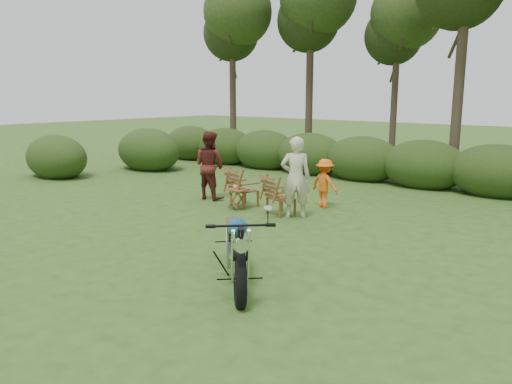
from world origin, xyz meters
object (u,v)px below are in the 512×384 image
Objects in this scene: motorcycle at (237,280)px; adult_a at (295,218)px; lawn_chair_right at (281,214)px; adult_b at (210,199)px; cup at (236,187)px; side_table at (237,199)px; child at (324,207)px; lawn_chair_left at (244,206)px.

adult_a is (-1.53, 3.63, 0.00)m from motorcycle.
adult_b is (-2.47, 0.20, 0.00)m from lawn_chair_right.
lawn_chair_right is 6.85× the size of cup.
cup is at bearing 179.85° from side_table.
adult_a is (1.51, 0.24, -0.25)m from side_table.
motorcycle is at bearing 135.40° from adult_b.
child reaches higher than side_table.
cup reaches higher than lawn_chair_left.
lawn_chair_right is 0.50× the size of adult_a.
cup reaches higher than child.
motorcycle is 4.89m from lawn_chair_left.
adult_b is at bearing -43.28° from adult_a.
cup is (-0.03, 0.00, 0.30)m from side_table.
lawn_chair_left is at bearing 103.66° from side_table.
motorcycle is 3.93m from adult_a.
cup is (-3.07, 3.39, 0.55)m from motorcycle.
lawn_chair_right is 1.82× the size of side_table.
adult_a reaches higher than motorcycle.
cup is at bearing 177.05° from motorcycle.
cup is 0.07× the size of adult_a.
lawn_chair_left is at bearing 45.54° from child.
adult_a is at bearing 9.02° from side_table.
lawn_chair_left is 0.53× the size of adult_a.
adult_a reaches higher than lawn_chair_left.
side_table is at bearing 115.61° from lawn_chair_left.
lawn_chair_left is 1.29m from adult_b.
cup is at bearing 111.12° from lawn_chair_left.
motorcycle is 4.56m from side_table.
motorcycle is 5.15m from child.
lawn_chair_left is 0.80× the size of child.
adult_b is at bearing 7.51° from lawn_chair_left.
cup is (-1.13, -0.27, 0.55)m from lawn_chair_right.
adult_a is at bearing 172.07° from adult_b.
adult_a is 1.02× the size of adult_b.
motorcycle reaches higher than child.
cup is 2.20m from child.
cup is at bearing 29.09° from lawn_chair_right.
side_table is 1.55m from adult_a.
lawn_chair_right is 1.29m from cup.
cup is at bearing 157.39° from adult_b.
adult_a is at bearing 8.84° from cup.
adult_b is at bearing 161.25° from side_table.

